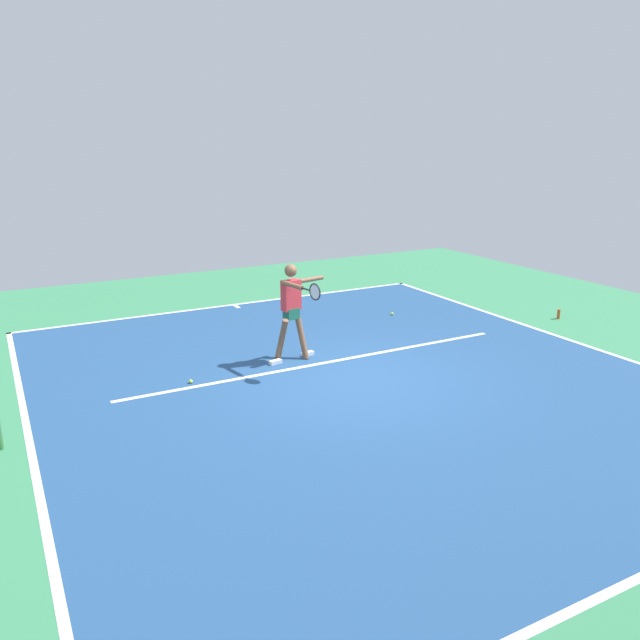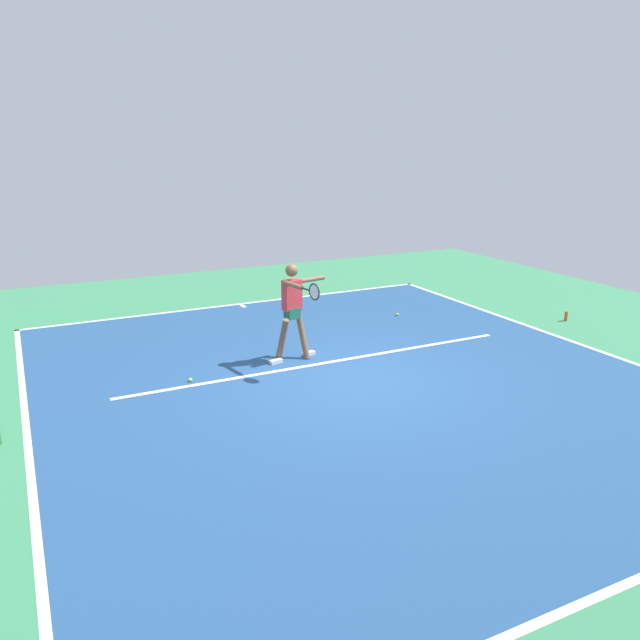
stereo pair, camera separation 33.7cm
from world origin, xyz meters
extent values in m
plane|color=#388456|center=(0.00, 0.00, 0.00)|extent=(19.79, 19.79, 0.00)
cube|color=navy|center=(0.00, 0.00, 0.00)|extent=(10.13, 11.33, 0.00)
cube|color=white|center=(0.00, -5.61, 0.00)|extent=(10.13, 0.10, 0.01)
cube|color=white|center=(-5.02, 0.00, 0.00)|extent=(0.10, 11.33, 0.01)
cube|color=white|center=(5.02, 0.00, 0.00)|extent=(0.10, 11.33, 0.01)
cube|color=white|center=(0.00, -0.88, 0.00)|extent=(7.60, 0.10, 0.01)
cube|color=white|center=(0.00, -5.41, 0.00)|extent=(0.10, 0.30, 0.01)
cylinder|color=brown|center=(0.25, -1.38, 0.42)|extent=(0.18, 0.40, 0.87)
cube|color=white|center=(0.11, -1.40, 0.04)|extent=(0.25, 0.14, 0.07)
cylinder|color=brown|center=(0.69, -1.29, 0.42)|extent=(0.18, 0.40, 0.87)
cube|color=white|center=(0.83, -1.27, 0.04)|extent=(0.25, 0.14, 0.07)
cube|color=#1E664C|center=(0.47, -1.33, 0.89)|extent=(0.28, 0.24, 0.20)
cube|color=red|center=(0.47, -1.33, 1.23)|extent=(0.37, 0.24, 0.55)
sphere|color=brown|center=(0.47, -1.33, 1.68)|extent=(0.23, 0.23, 0.23)
cylinder|color=brown|center=(0.03, -1.42, 1.46)|extent=(0.56, 0.18, 0.08)
cylinder|color=brown|center=(0.59, -1.03, 1.49)|extent=(0.18, 0.56, 0.08)
cylinder|color=black|center=(0.51, -0.65, 1.49)|extent=(0.07, 0.22, 0.03)
torus|color=black|center=(0.47, -0.41, 1.49)|extent=(0.08, 0.29, 0.29)
cylinder|color=silver|center=(0.47, -0.41, 1.49)|extent=(0.05, 0.24, 0.25)
sphere|color=#C6E53D|center=(-2.90, -2.98, 0.03)|extent=(0.07, 0.07, 0.07)
sphere|color=#C6E53D|center=(2.47, -1.07, 0.03)|extent=(0.07, 0.07, 0.07)
cylinder|color=#D84C1E|center=(-6.06, -0.95, 0.11)|extent=(0.07, 0.07, 0.22)
camera|label=1|loc=(5.16, 8.55, 3.92)|focal=35.14mm
camera|label=2|loc=(4.86, 8.70, 3.92)|focal=35.14mm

